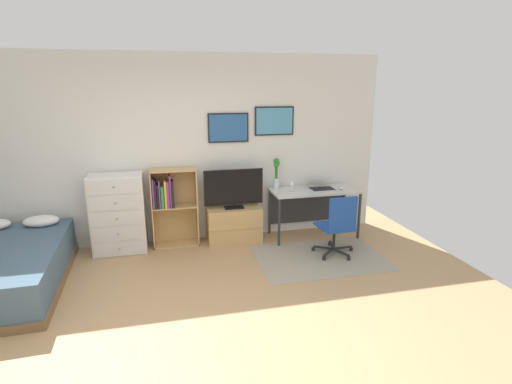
# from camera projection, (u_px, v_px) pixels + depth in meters

# --- Properties ---
(ground_plane) EXTENTS (7.20, 7.20, 0.00)m
(ground_plane) POSITION_uv_depth(u_px,v_px,m) (195.00, 331.00, 3.77)
(ground_plane) COLOR tan
(wall_back_with_posters) EXTENTS (6.12, 0.09, 2.70)m
(wall_back_with_posters) POSITION_uv_depth(u_px,v_px,m) (178.00, 150.00, 5.70)
(wall_back_with_posters) COLOR silver
(wall_back_with_posters) RESTS_ON ground_plane
(area_rug) EXTENTS (1.70, 1.20, 0.01)m
(area_rug) POSITION_uv_depth(u_px,v_px,m) (320.00, 257.00, 5.38)
(area_rug) COLOR #9E937F
(area_rug) RESTS_ON ground_plane
(bed) EXTENTS (1.38, 2.09, 0.61)m
(bed) POSITION_uv_depth(u_px,v_px,m) (1.00, 268.00, 4.52)
(bed) COLOR brown
(bed) RESTS_ON ground_plane
(dresser) EXTENTS (0.71, 0.46, 1.10)m
(dresser) POSITION_uv_depth(u_px,v_px,m) (118.00, 214.00, 5.47)
(dresser) COLOR silver
(dresser) RESTS_ON ground_plane
(bookshelf) EXTENTS (0.64, 0.30, 1.12)m
(bookshelf) POSITION_uv_depth(u_px,v_px,m) (170.00, 202.00, 5.66)
(bookshelf) COLOR tan
(bookshelf) RESTS_ON ground_plane
(tv_stand) EXTENTS (0.79, 0.41, 0.52)m
(tv_stand) POSITION_uv_depth(u_px,v_px,m) (234.00, 224.00, 5.91)
(tv_stand) COLOR tan
(tv_stand) RESTS_ON ground_plane
(television) EXTENTS (0.86, 0.16, 0.58)m
(television) POSITION_uv_depth(u_px,v_px,m) (234.00, 189.00, 5.75)
(television) COLOR black
(television) RESTS_ON tv_stand
(desk) EXTENTS (1.31, 0.58, 0.74)m
(desk) POSITION_uv_depth(u_px,v_px,m) (312.00, 197.00, 6.08)
(desk) COLOR silver
(desk) RESTS_ON ground_plane
(office_chair) EXTENTS (0.57, 0.58, 0.86)m
(office_chair) POSITION_uv_depth(u_px,v_px,m) (338.00, 224.00, 5.32)
(office_chair) COLOR #232326
(office_chair) RESTS_ON ground_plane
(laptop) EXTENTS (0.37, 0.40, 0.16)m
(laptop) POSITION_uv_depth(u_px,v_px,m) (320.00, 184.00, 6.03)
(laptop) COLOR #B7B7BC
(laptop) RESTS_ON desk
(computer_mouse) EXTENTS (0.06, 0.10, 0.03)m
(computer_mouse) POSITION_uv_depth(u_px,v_px,m) (341.00, 188.00, 5.98)
(computer_mouse) COLOR silver
(computer_mouse) RESTS_ON desk
(bamboo_vase) EXTENTS (0.09, 0.10, 0.47)m
(bamboo_vase) POSITION_uv_depth(u_px,v_px,m) (276.00, 172.00, 5.95)
(bamboo_vase) COLOR silver
(bamboo_vase) RESTS_ON desk
(wine_glass) EXTENTS (0.07, 0.07, 0.18)m
(wine_glass) POSITION_uv_depth(u_px,v_px,m) (292.00, 183.00, 5.82)
(wine_glass) COLOR silver
(wine_glass) RESTS_ON desk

